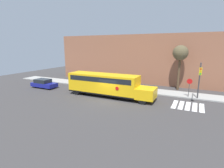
{
  "coord_description": "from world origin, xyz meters",
  "views": [
    {
      "loc": [
        9.74,
        -18.41,
        6.56
      ],
      "look_at": [
        -0.25,
        1.91,
        1.63
      ],
      "focal_mm": 28.0,
      "sensor_mm": 36.0,
      "label": 1
    }
  ],
  "objects": [
    {
      "name": "tree_near_sidewalk",
      "position": [
        7.3,
        9.38,
        5.44
      ],
      "size": [
        2.23,
        2.23,
        6.71
      ],
      "color": "brown",
      "rests_on": "ground"
    },
    {
      "name": "building_backdrop",
      "position": [
        0.0,
        13.0,
        4.28
      ],
      "size": [
        32.0,
        4.0,
        8.55
      ],
      "color": "#935B42",
      "rests_on": "ground"
    },
    {
      "name": "crosswalk_stripes",
      "position": [
        9.18,
        2.0,
        0.0
      ],
      "size": [
        3.3,
        3.2,
        0.01
      ],
      "color": "white",
      "rests_on": "ground"
    },
    {
      "name": "parked_car",
      "position": [
        -12.13,
        1.3,
        0.7
      ],
      "size": [
        4.17,
        1.85,
        1.41
      ],
      "color": "navy",
      "rests_on": "ground"
    },
    {
      "name": "stop_sign",
      "position": [
        9.02,
        5.39,
        1.66
      ],
      "size": [
        0.67,
        0.1,
        2.53
      ],
      "color": "#38383A",
      "rests_on": "ground"
    },
    {
      "name": "sidewalk_strip",
      "position": [
        0.0,
        6.5,
        0.07
      ],
      "size": [
        44.0,
        3.0,
        0.15
      ],
      "color": "#9E9E99",
      "rests_on": "ground"
    },
    {
      "name": "ground_plane",
      "position": [
        0.0,
        0.0,
        0.0
      ],
      "size": [
        60.0,
        60.0,
        0.0
      ],
      "primitive_type": "plane",
      "color": "#3A3838"
    },
    {
      "name": "traffic_light",
      "position": [
        10.09,
        4.28,
        3.06
      ],
      "size": [
        0.28,
        2.93,
        4.59
      ],
      "color": "#38383A",
      "rests_on": "ground"
    },
    {
      "name": "school_bus",
      "position": [
        -0.85,
        1.41,
        1.71
      ],
      "size": [
        11.74,
        2.57,
        2.97
      ],
      "color": "yellow",
      "rests_on": "ground"
    }
  ]
}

